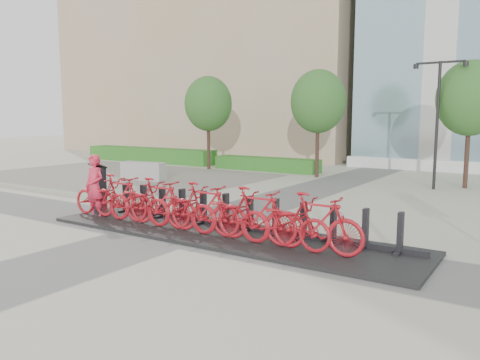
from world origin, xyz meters
The scene contains 24 objects.
ground centered at (0.00, 0.00, 0.00)m, with size 120.00×120.00×0.00m, color #B0AD97.
gravel_patch centered at (-10.00, 7.00, 0.01)m, with size 14.00×14.00×0.00m, color #5A584F.
curb centered at (-10.00, 1.90, 0.07)m, with size 14.00×0.25×0.15m, color gray.
hedge_a centered at (-14.00, 13.50, 0.45)m, with size 10.00×1.40×0.90m, color #3D742B.
hedge_b centered at (-5.00, 13.20, 0.35)m, with size 6.00×1.20×0.70m, color #3D742B.
tree_0 centered at (-8.00, 12.00, 3.59)m, with size 2.60×2.60×5.10m.
tree_1 centered at (-1.50, 12.00, 3.59)m, with size 2.60×2.60×5.10m.
tree_2 centered at (5.00, 12.00, 3.59)m, with size 2.60×2.60×5.10m.
streetlamp centered at (4.00, 11.00, 3.13)m, with size 2.00×0.20×5.00m.
dock_pad centered at (1.30, 0.30, 0.04)m, with size 9.60×2.40×0.08m, color black.
dock_rail_posts centered at (1.36, 0.77, 0.51)m, with size 8.02×0.50×0.85m, color black, non-canonical shape.
bike_0 centered at (-2.60, -0.05, 0.63)m, with size 0.73×2.11×1.11m, color #A4141D.
bike_1 centered at (-1.88, -0.05, 0.69)m, with size 0.58×2.04×1.23m, color #A4141D.
bike_2 centered at (-1.16, -0.05, 0.63)m, with size 0.73×2.11×1.11m, color #A4141D.
bike_3 centered at (-0.44, -0.05, 0.69)m, with size 0.58×2.04×1.23m, color #A4141D.
bike_4 centered at (0.28, -0.05, 0.63)m, with size 0.73×2.11×1.11m, color #A4141D.
bike_5 centered at (1.00, -0.05, 0.69)m, with size 0.58×2.04×1.23m, color #A4141D.
bike_6 centered at (1.72, -0.05, 0.63)m, with size 0.73×2.11×1.11m, color #A4141D.
bike_7 centered at (2.44, -0.05, 0.69)m, with size 0.58×2.04×1.23m, color #A4141D.
bike_8 centered at (3.16, -0.05, 0.63)m, with size 0.73×2.11×1.11m, color #A4141D.
bike_9 centered at (3.88, -0.05, 0.69)m, with size 0.58×2.04×1.23m, color #A4141D.
kiosk centered at (-3.47, 0.58, 0.75)m, with size 0.47×0.40×1.40m.
worker_red centered at (-2.87, -0.06, 0.90)m, with size 0.66×0.43×1.81m, color #DD2945.
jersey_barrier centered at (-7.69, 6.63, 0.41)m, with size 2.15×0.59×0.83m, color #9F9F9F.
Camera 1 is at (7.69, -8.66, 2.81)m, focal length 35.00 mm.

